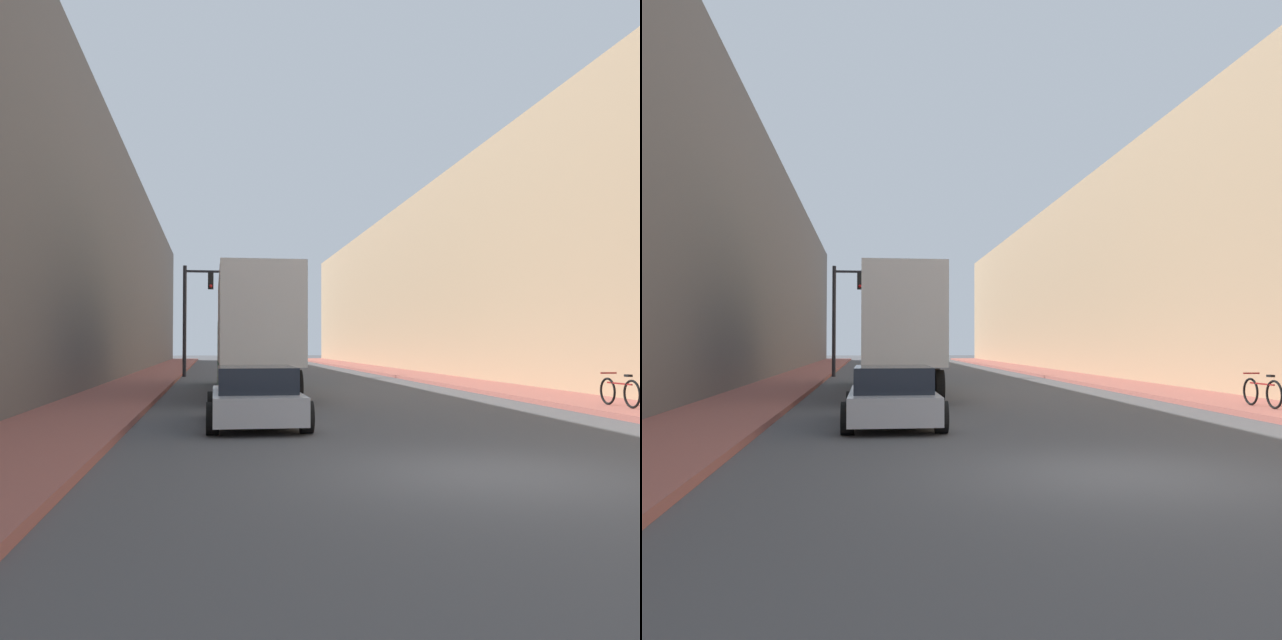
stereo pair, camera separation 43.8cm
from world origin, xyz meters
TOP-DOWN VIEW (x-y plane):
  - ground_plane at (0.00, 0.00)m, footprint 200.00×200.00m
  - sidewalk_right at (6.84, 30.00)m, footprint 2.70×80.00m
  - sidewalk_left at (-6.84, 30.00)m, footprint 2.70×80.00m
  - building_right at (11.19, 30.00)m, footprint 6.00×80.00m
  - building_left at (-11.19, 30.00)m, footprint 6.00×80.00m
  - semi_truck at (-2.42, 16.55)m, footprint 2.41×12.80m
  - sedan_car at (-2.89, 6.26)m, footprint 2.08×4.38m
  - traffic_signal_gantry at (-3.83, 29.58)m, footprint 5.60×0.35m
  - parked_bicycle at (6.53, 7.80)m, footprint 0.44×1.83m

SIDE VIEW (x-z plane):
  - ground_plane at x=0.00m, z-range 0.00..0.00m
  - sidewalk_right at x=6.84m, z-range 0.00..0.15m
  - sidewalk_left at x=-6.84m, z-range 0.00..0.15m
  - parked_bicycle at x=6.53m, z-range 0.10..0.96m
  - sedan_car at x=-2.89m, z-range -0.03..1.25m
  - semi_truck at x=-2.42m, z-range 0.25..4.36m
  - traffic_signal_gantry at x=-3.83m, z-range 1.27..7.23m
  - building_right at x=11.19m, z-range 0.00..10.83m
  - building_left at x=-11.19m, z-range 0.00..11.57m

